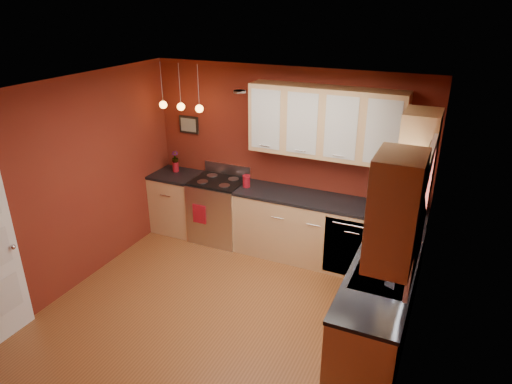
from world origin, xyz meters
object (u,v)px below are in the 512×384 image
at_px(sink, 381,277).
at_px(soap_pump, 391,281).
at_px(red_canister, 246,181).
at_px(gas_range, 219,209).
at_px(coffee_maker, 413,203).

height_order(sink, soap_pump, sink).
bearing_deg(soap_pump, red_canister, 143.22).
xyz_separation_m(gas_range, soap_pump, (2.74, -1.72, 0.56)).
bearing_deg(red_canister, gas_range, 177.01).
bearing_deg(coffee_maker, red_canister, -161.23).
bearing_deg(soap_pump, gas_range, 147.85).
relative_size(sink, coffee_maker, 2.38).
relative_size(coffee_maker, soap_pump, 1.42).
distance_m(sink, red_canister, 2.61).
height_order(gas_range, red_canister, same).
distance_m(gas_range, red_canister, 0.72).
height_order(sink, red_canister, sink).
distance_m(sink, soap_pump, 0.28).
distance_m(red_canister, soap_pump, 2.84).
bearing_deg(red_canister, coffee_maker, 2.18).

